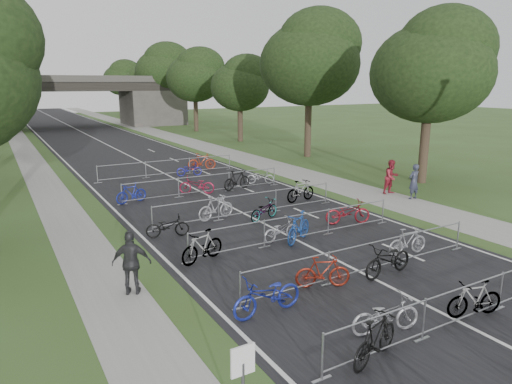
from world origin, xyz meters
The scene contains 43 objects.
road centered at (0.00, 50.00, 0.01)m, with size 11.00×140.00×0.01m, color black.
sidewalk_right centered at (8.00, 50.00, 0.01)m, with size 3.00×140.00×0.01m, color gray.
sidewalk_left centered at (-7.50, 50.00, 0.01)m, with size 2.00×140.00×0.01m, color gray.
lane_markings centered at (0.00, 50.00, 0.00)m, with size 0.12×140.00×0.00m, color silver.
overpass_bridge centered at (0.00, 65.00, 3.53)m, with size 31.00×8.00×7.05m.
park_sign centered at (-6.80, 3.00, 1.27)m, with size 0.45×0.06×1.83m.
tree_right_0 centered at (13.11, 15.93, 6.92)m, with size 7.17×7.17×10.93m.
tree_right_1 centered at (13.11, 27.93, 7.90)m, with size 8.18×8.18×12.47m.
tree_right_2 centered at (13.11, 39.93, 5.95)m, with size 6.16×6.16×9.39m.
tree_right_3 centered at (13.11, 51.93, 6.92)m, with size 7.17×7.17×10.93m.
tree_right_4 centered at (13.11, 63.93, 7.90)m, with size 8.18×8.18×12.47m.
tree_right_5 centered at (13.11, 75.93, 5.95)m, with size 6.16×6.16×9.39m.
tree_right_6 centered at (13.11, 87.93, 6.92)m, with size 7.17×7.17×10.93m.
barrier_row_1 centered at (0.00, 3.60, 0.55)m, with size 9.70×0.08×1.10m.
barrier_row_2 centered at (0.00, 7.20, 0.55)m, with size 9.70×0.08×1.10m.
barrier_row_3 centered at (0.00, 11.00, 0.55)m, with size 9.70×0.08×1.10m.
barrier_row_4 centered at (0.00, 15.00, 0.55)m, with size 9.70×0.08×1.10m.
barrier_row_5 centered at (0.00, 20.00, 0.55)m, with size 9.70×0.08×1.10m.
barrier_row_6 centered at (0.00, 26.00, 0.55)m, with size 9.70×0.08×1.10m.
bike_4 centered at (-3.17, 3.54, 0.55)m, with size 0.52×1.83×1.10m, color black.
bike_5 centered at (-2.08, 4.30, 0.49)m, with size 0.64×1.85×0.97m, color #A1A1A8.
bike_6 centered at (0.58, 3.71, 0.50)m, with size 0.47×1.67×1.00m, color #95979C.
bike_8 centered at (-4.13, 6.55, 0.55)m, with size 0.73×2.10×1.10m, color navy.
bike_9 centered at (-1.81, 7.13, 0.51)m, with size 0.48×1.69×1.02m, color maroon.
bike_10 centered at (0.57, 6.77, 0.54)m, with size 0.72×2.07×1.09m, color black.
bike_11 centered at (2.52, 7.73, 0.51)m, with size 0.48×1.70×1.02m, color #94959B.
bike_12 centered at (-4.12, 10.88, 0.56)m, with size 0.52×1.85×1.11m, color #95979C.
bike_13 centered at (-0.57, 11.34, 0.45)m, with size 0.59×1.70×0.89m, color #A5A5AD.
bike_14 centered at (-0.06, 10.86, 0.59)m, with size 0.55×1.96×1.18m, color navy.
bike_15 centered at (3.17, 11.69, 0.53)m, with size 0.71×2.03×1.06m, color maroon.
bike_16 centered at (-4.29, 13.99, 0.45)m, with size 0.60×1.73×0.91m, color black.
bike_17 centered at (-1.57, 15.20, 0.56)m, with size 0.53×1.88×1.13m, color #9F9EA5.
bike_18 centered at (0.30, 14.06, 0.47)m, with size 0.62×1.78×0.94m, color #95979C.
bike_19 centered at (3.67, 15.93, 0.57)m, with size 0.54×1.90×1.14m, color #95979C.
bike_20 centered at (-4.09, 20.09, 0.52)m, with size 0.49×1.74×1.04m, color navy.
bike_21 centered at (-0.38, 20.23, 0.51)m, with size 0.68×1.96×1.03m, color maroon.
bike_22 centered at (2.05, 20.01, 0.58)m, with size 0.54×1.93×1.16m, color black.
bike_23 centered at (4.04, 20.70, 0.44)m, with size 0.59×1.69×0.89m, color #94959B.
bike_26 centered at (1.18, 25.21, 0.44)m, with size 0.59×1.68×0.88m, color #1B1B94.
bike_27 centered at (2.79, 26.82, 0.60)m, with size 0.56×2.00×1.20m, color maroon.
pedestrian_a centered at (9.20, 13.35, 0.95)m, with size 0.69×0.45×1.90m, color #2C2F42.
pedestrian_b centered at (9.06, 14.79, 0.96)m, with size 0.94×0.73×1.93m, color maroon.
pedestrian_c centered at (-6.90, 9.61, 0.97)m, with size 1.13×0.47×1.93m, color #29292B.
Camera 1 is at (-10.00, -2.96, 6.08)m, focal length 32.00 mm.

